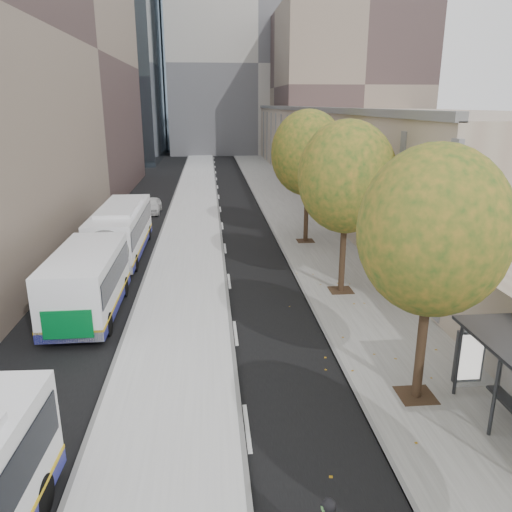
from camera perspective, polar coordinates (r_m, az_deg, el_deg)
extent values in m
cube|color=silver|center=(35.85, -7.40, 3.10)|extent=(4.25, 150.00, 0.15)
cube|color=gray|center=(36.45, 5.29, 3.34)|extent=(4.75, 150.00, 0.08)
cube|color=tan|center=(66.45, 10.65, 12.75)|extent=(18.00, 92.00, 8.00)
cube|color=#ADA79E|center=(96.39, -0.30, 20.82)|extent=(30.00, 18.00, 30.00)
cylinder|color=#312216|center=(15.77, 18.33, -9.90)|extent=(0.28, 0.28, 3.24)
sphere|color=#1E511B|center=(14.57, 19.63, 2.74)|extent=(4.20, 4.20, 4.20)
cylinder|color=#312216|center=(23.65, 9.86, -0.06)|extent=(0.28, 0.28, 3.38)
sphere|color=#1E511B|center=(22.85, 10.33, 8.87)|extent=(4.40, 4.40, 4.40)
cylinder|color=#312216|center=(32.12, 5.75, 4.75)|extent=(0.28, 0.28, 3.51)
sphere|color=#1E511B|center=(31.53, 5.96, 11.62)|extent=(4.60, 4.60, 4.60)
cube|color=white|center=(26.78, -16.35, 0.70)|extent=(2.47, 16.84, 2.81)
cube|color=black|center=(26.64, -16.45, 1.76)|extent=(2.53, 16.17, 0.97)
cube|color=#046328|center=(19.19, -20.78, -7.28)|extent=(1.78, 0.06, 1.09)
sphere|color=#589F4D|center=(9.92, 8.18, -26.53)|extent=(0.24, 0.24, 0.24)
imported|color=silver|center=(41.88, -11.88, 5.67)|extent=(1.50, 3.70, 1.26)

